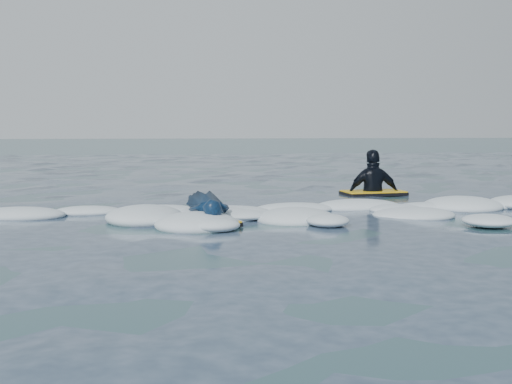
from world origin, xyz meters
TOP-DOWN VIEW (x-y plane):
  - ground at (0.00, 0.00)m, footprint 120.00×120.00m
  - foam_band at (0.00, 1.03)m, footprint 12.00×3.10m
  - prone_woman_unit at (-0.36, 0.69)m, footprint 0.85×1.51m
  - waiting_rider_unit at (2.79, 3.49)m, footprint 1.18×0.74m

SIDE VIEW (x-z plane):
  - waiting_rider_unit at x=2.79m, z-range -0.85..0.83m
  - ground at x=0.00m, z-range 0.00..0.00m
  - foam_band at x=0.00m, z-range -0.15..0.15m
  - prone_woman_unit at x=-0.36m, z-range 0.00..0.37m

